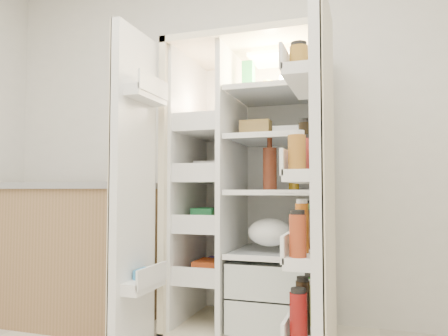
% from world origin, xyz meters
% --- Properties ---
extents(wall_back, '(4.00, 0.02, 2.70)m').
position_xyz_m(wall_back, '(0.00, 2.00, 1.35)').
color(wall_back, silver).
rests_on(wall_back, floor).
extents(refrigerator, '(0.92, 0.70, 1.80)m').
position_xyz_m(refrigerator, '(0.16, 1.65, 0.74)').
color(refrigerator, beige).
rests_on(refrigerator, floor).
extents(freezer_door, '(0.15, 0.40, 1.72)m').
position_xyz_m(freezer_door, '(-0.36, 1.05, 0.89)').
color(freezer_door, white).
rests_on(freezer_door, floor).
extents(fridge_door, '(0.17, 0.58, 1.72)m').
position_xyz_m(fridge_door, '(0.62, 0.96, 0.87)').
color(fridge_door, white).
rests_on(fridge_door, floor).
extents(kitchen_counter, '(1.30, 0.69, 0.94)m').
position_xyz_m(kitchen_counter, '(-1.20, 1.56, 0.47)').
color(kitchen_counter, '#8F6A47').
rests_on(kitchen_counter, floor).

